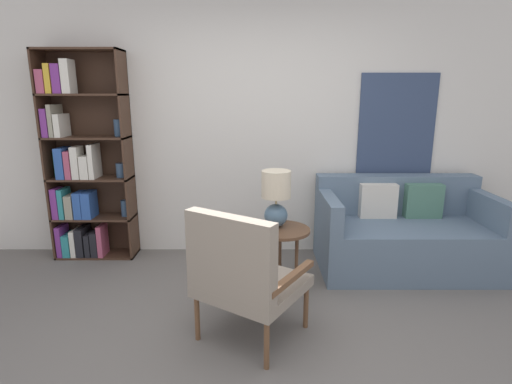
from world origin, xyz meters
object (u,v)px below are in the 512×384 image
at_px(armchair, 244,272).
at_px(couch, 405,234).
at_px(bookshelf, 83,169).
at_px(table_lamp, 278,195).
at_px(side_table, 283,236).

xyz_separation_m(armchair, couch, (1.53, 1.26, -0.18)).
bearing_deg(couch, bookshelf, 174.99).
height_order(couch, table_lamp, table_lamp).
relative_size(armchair, couch, 0.58).
xyz_separation_m(bookshelf, side_table, (1.98, -0.79, -0.43)).
bearing_deg(armchair, couch, 39.40).
height_order(bookshelf, couch, bookshelf).
bearing_deg(side_table, table_lamp, 125.40).
relative_size(armchair, table_lamp, 1.95).
height_order(armchair, couch, armchair).
xyz_separation_m(couch, side_table, (-1.22, -0.51, 0.16)).
distance_m(side_table, table_lamp, 0.35).
relative_size(bookshelf, table_lamp, 4.31).
xyz_separation_m(bookshelf, armchair, (1.68, -1.54, -0.41)).
distance_m(armchair, table_lamp, 0.91).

